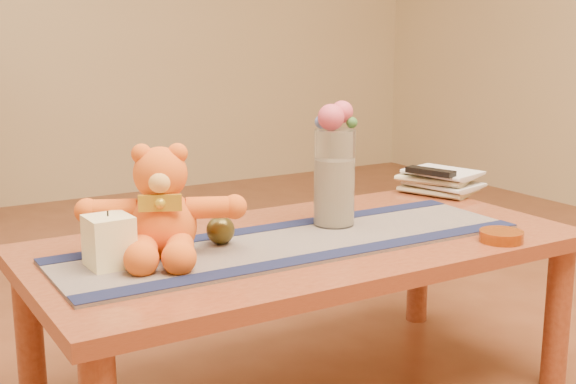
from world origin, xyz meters
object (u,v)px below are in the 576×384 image
pillar_candle (109,241)px  glass_vase (334,178)px  book_bottom (427,194)px  amber_dish (501,236)px  tv_remote (430,172)px  teddy_bear (161,203)px  bronze_ball (220,230)px

pillar_candle → glass_vase: 0.64m
book_bottom → amber_dish: amber_dish is taller
pillar_candle → book_bottom: 1.12m
pillar_candle → tv_remote: bearing=9.5°
teddy_bear → glass_vase: bearing=25.9°
amber_dish → teddy_bear: bearing=157.9°
tv_remote → amber_dish: size_ratio=1.44×
glass_vase → tv_remote: 0.49m
teddy_bear → bronze_ball: teddy_bear is taller
glass_vase → tv_remote: bearing=17.0°
glass_vase → amber_dish: (0.29, -0.33, -0.12)m
glass_vase → bronze_ball: glass_vase is taller
teddy_bear → book_bottom: teddy_bear is taller
teddy_bear → amber_dish: (0.79, -0.32, -0.12)m
glass_vase → book_bottom: glass_vase is taller
pillar_candle → amber_dish: size_ratio=1.04×
tv_remote → amber_dish: tv_remote is taller
teddy_bear → amber_dish: bearing=2.1°
glass_vase → bronze_ball: 0.36m
book_bottom → pillar_candle: bearing=168.8°
glass_vase → tv_remote: size_ratio=1.62×
glass_vase → amber_dish: 0.46m
glass_vase → tv_remote: (0.47, 0.14, -0.05)m
pillar_candle → book_bottom: size_ratio=0.52×
book_bottom → tv_remote: size_ratio=1.39×
amber_dish → pillar_candle: bearing=162.4°
tv_remote → amber_dish: (-0.18, -0.48, -0.07)m
pillar_candle → glass_vase: glass_vase is taller
bronze_ball → teddy_bear: bearing=-178.1°
tv_remote → book_bottom: bearing=90.0°
tv_remote → bronze_ball: bearing=172.4°
pillar_candle → bronze_ball: 0.29m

